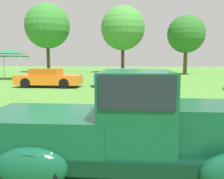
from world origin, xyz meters
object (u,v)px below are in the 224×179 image
at_px(show_car_orange, 48,78).
at_px(show_car_skyblue, 124,78).
at_px(canopy_tent_left_field, 9,53).
at_px(feature_pickup_truck, 130,129).

bearing_deg(show_car_orange, show_car_skyblue, 10.70).
xyz_separation_m(show_car_skyblue, canopy_tent_left_field, (-10.76, 5.14, 1.82)).
relative_size(feature_pickup_truck, show_car_skyblue, 0.93).
xyz_separation_m(show_car_orange, canopy_tent_left_field, (-5.76, 6.09, 1.82)).
distance_m(feature_pickup_truck, canopy_tent_left_field, 22.39).
relative_size(feature_pickup_truck, canopy_tent_left_field, 1.55).
xyz_separation_m(feature_pickup_truck, show_car_skyblue, (-0.82, 13.96, -0.26)).
height_order(show_car_orange, canopy_tent_left_field, canopy_tent_left_field).
relative_size(show_car_skyblue, canopy_tent_left_field, 1.67).
bearing_deg(feature_pickup_truck, show_car_skyblue, 93.34).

